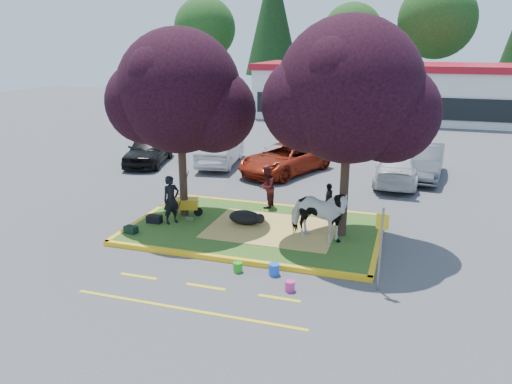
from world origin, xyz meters
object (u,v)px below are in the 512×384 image
(sign_post, at_px, (381,241))
(bucket_green, at_px, (238,267))
(handler, at_px, (171,200))
(calf, at_px, (245,217))
(wheelbarrow, at_px, (186,204))
(bucket_blue, at_px, (274,269))
(car_black, at_px, (149,149))
(car_silver, at_px, (221,150))
(bucket_pink, at_px, (290,286))
(cow, at_px, (318,215))

(sign_post, distance_m, bucket_green, 3.99)
(handler, height_order, sign_post, sign_post)
(calf, relative_size, wheelbarrow, 0.72)
(bucket_green, xyz_separation_m, bucket_blue, (1.01, 0.12, 0.02))
(calf, distance_m, car_black, 10.76)
(handler, distance_m, car_silver, 9.09)
(wheelbarrow, relative_size, bucket_blue, 4.84)
(wheelbarrow, xyz_separation_m, bucket_pink, (4.90, -4.18, -0.42))
(calf, xyz_separation_m, bucket_blue, (1.92, -3.12, -0.23))
(bucket_blue, height_order, car_black, car_black)
(wheelbarrow, xyz_separation_m, bucket_blue, (4.26, -3.42, -0.40))
(cow, height_order, bucket_blue, cow)
(cow, bearing_deg, wheelbarrow, 92.28)
(cow, distance_m, bucket_pink, 3.31)
(wheelbarrow, xyz_separation_m, bucket_green, (3.25, -3.54, -0.42))
(cow, relative_size, calf, 1.82)
(bucket_pink, xyz_separation_m, bucket_blue, (-0.64, 0.76, 0.02))
(wheelbarrow, height_order, car_black, car_black)
(wheelbarrow, distance_m, bucket_green, 4.82)
(bucket_green, bearing_deg, handler, 141.98)
(handler, distance_m, bucket_blue, 5.09)
(calf, xyz_separation_m, wheelbarrow, (-2.34, 0.29, 0.16))
(sign_post, distance_m, bucket_pink, 2.58)
(sign_post, distance_m, car_black, 16.37)
(cow, distance_m, calf, 2.79)
(cow, distance_m, sign_post, 3.23)
(handler, bearing_deg, sign_post, -74.63)
(wheelbarrow, xyz_separation_m, car_black, (-5.49, 7.08, 0.21))
(calf, distance_m, bucket_pink, 4.66)
(cow, xyz_separation_m, wheelbarrow, (-4.98, 0.98, -0.46))
(bucket_green, height_order, bucket_blue, bucket_blue)
(wheelbarrow, height_order, bucket_pink, wheelbarrow)
(car_silver, bearing_deg, cow, 118.44)
(cow, height_order, sign_post, sign_post)
(calf, relative_size, car_silver, 0.24)
(car_silver, bearing_deg, calf, 108.00)
(handler, relative_size, wheelbarrow, 1.07)
(handler, xyz_separation_m, wheelbarrow, (0.10, 0.92, -0.43))
(bucket_green, bearing_deg, wheelbarrow, 132.54)
(bucket_green, height_order, bucket_pink, bucket_green)
(cow, distance_m, handler, 5.07)
(car_silver, bearing_deg, sign_post, 119.11)
(car_black, height_order, car_silver, car_silver)
(calf, distance_m, sign_post, 5.74)
(wheelbarrow, distance_m, car_black, 8.96)
(bucket_pink, bearing_deg, bucket_green, 158.89)
(calf, bearing_deg, car_silver, 95.31)
(car_silver, bearing_deg, handler, 92.26)
(calf, height_order, bucket_pink, calf)
(wheelbarrow, relative_size, bucket_pink, 5.70)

